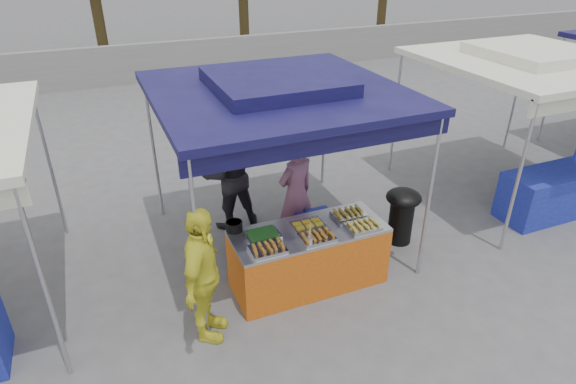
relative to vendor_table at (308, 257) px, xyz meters
name	(u,v)px	position (x,y,z in m)	size (l,w,h in m)	color
ground_plane	(305,278)	(0.00, 0.10, -0.43)	(80.00, 80.00, 0.00)	#545355
back_wall	(162,61)	(0.00, 11.10, 0.17)	(40.00, 0.25, 1.20)	slate
main_canopy	(277,91)	(0.00, 1.07, 1.94)	(3.20, 3.20, 2.57)	#AFAEB5
neighbor_stall_right	(543,113)	(4.50, 0.67, 1.18)	(3.20, 3.20, 2.57)	#AFAEB5
vendor_table	(308,257)	(0.00, 0.00, 0.00)	(2.00, 0.80, 0.85)	#B44E10
food_tray_fl	(268,249)	(-0.65, -0.24, 0.46)	(0.42, 0.30, 0.07)	#BAB9BE
food_tray_fm	(317,237)	(0.00, -0.24, 0.46)	(0.42, 0.30, 0.07)	#BAB9BE
food_tray_fr	(363,226)	(0.65, -0.24, 0.46)	(0.42, 0.30, 0.07)	#BAB9BE
food_tray_bl	(263,235)	(-0.61, 0.07, 0.46)	(0.42, 0.30, 0.07)	#BAB9BE
food_tray_bm	(308,225)	(0.01, 0.06, 0.46)	(0.42, 0.30, 0.07)	#BAB9BE
food_tray_br	(349,214)	(0.63, 0.11, 0.46)	(0.42, 0.30, 0.07)	#BAB9BE
cooking_pot	(234,226)	(-0.88, 0.36, 0.49)	(0.21, 0.21, 0.12)	black
skewer_cup	(309,241)	(-0.14, -0.30, 0.48)	(0.09, 0.09, 0.11)	#AFAEB5
wok_burner	(402,211)	(1.72, 0.39, 0.10)	(0.52, 0.52, 0.88)	black
crate_left	(269,250)	(-0.29, 0.70, -0.26)	(0.55, 0.38, 0.33)	#121E96
crate_right	(314,242)	(0.40, 0.64, -0.26)	(0.54, 0.38, 0.32)	#121E96
crate_stacked	(315,223)	(0.40, 0.64, 0.06)	(0.52, 0.36, 0.31)	#121E96
vendor_woman	(296,193)	(0.23, 0.95, 0.43)	(0.63, 0.41, 1.72)	#7F516E
helper_man	(228,174)	(-0.52, 1.84, 0.48)	(0.88, 0.69, 1.81)	black
customer_person	(203,277)	(-1.48, -0.41, 0.42)	(0.99, 0.41, 1.69)	gold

